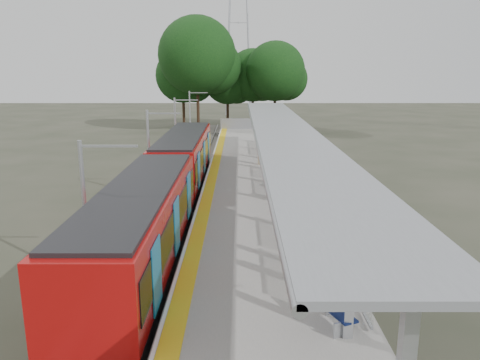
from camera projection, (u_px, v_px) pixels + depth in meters
name	position (u px, v px, depth m)	size (l,w,h in m)	color
trackbed	(182.00, 192.00, 29.90)	(3.00, 70.00, 0.24)	#59544C
platform	(252.00, 186.00, 29.81)	(6.00, 50.00, 1.00)	gray
tactile_strip	(212.00, 178.00, 29.69)	(0.60, 50.00, 0.02)	gold
end_fence	(247.00, 124.00, 53.82)	(6.00, 0.10, 1.20)	#9EA0A5
train	(168.00, 182.00, 24.28)	(2.74, 27.60, 3.62)	black
canopy	(284.00, 137.00, 25.24)	(3.27, 38.00, 3.66)	#9EA0A5
tree_cluster	(223.00, 68.00, 59.26)	(19.15, 13.31, 14.08)	#382316
catenary_masts	(150.00, 151.00, 28.27)	(2.08, 48.16, 5.40)	#9EA0A5
bench_near	(333.00, 308.00, 12.60)	(0.98, 1.51, 0.99)	#0D1844
bench_mid	(285.00, 178.00, 27.46)	(0.98, 1.48, 0.98)	#0D1844
bench_far	(291.00, 166.00, 30.79)	(0.44, 1.43, 0.98)	#0D1844
info_pillar_near	(302.00, 258.00, 15.02)	(0.45, 0.45, 1.99)	beige
info_pillar_far	(261.00, 153.00, 33.75)	(0.43, 0.43, 1.93)	beige
litter_bin	(271.00, 190.00, 25.13)	(0.41, 0.41, 0.83)	#9EA0A5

